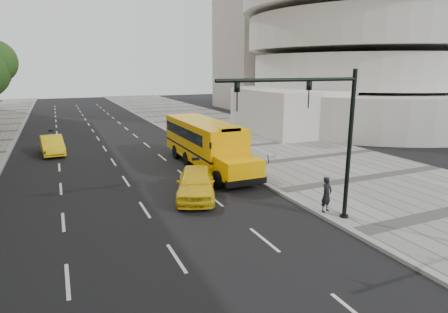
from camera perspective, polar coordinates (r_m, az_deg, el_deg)
name	(u,v)px	position (r m, az deg, el deg)	size (l,w,h in m)	color
ground	(143,179)	(22.79, -12.26, -3.38)	(140.00, 140.00, 0.00)	black
sidewalk_museum	(309,159)	(27.68, 12.78, -0.30)	(12.00, 140.00, 0.15)	gray
curb_museum	(234,167)	(24.62, 1.50, -1.65)	(0.30, 140.00, 0.15)	gray
guggenheim	(338,10)	(52.75, 16.94, 20.52)	(33.20, 42.20, 35.00)	silver
school_bus	(204,140)	(24.95, -3.01, 2.52)	(2.96, 11.56, 3.19)	#FFAF00
taxi_near	(196,183)	(19.00, -4.28, -3.98)	(1.85, 4.60, 1.57)	yellow
taxi_far	(52,145)	(31.43, -24.69, 1.59)	(1.51, 4.32, 1.42)	yellow
pedestrian	(327,194)	(17.31, 15.36, -5.60)	(0.58, 0.38, 1.60)	black
traffic_signal	(323,129)	(15.24, 14.87, 4.10)	(6.18, 0.36, 6.40)	black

